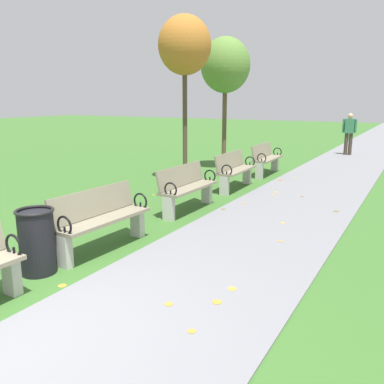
{
  "coord_description": "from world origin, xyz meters",
  "views": [
    {
      "loc": [
        3.45,
        -2.09,
        2.17
      ],
      "look_at": [
        -0.05,
        4.07,
        0.55
      ],
      "focal_mm": 38.02,
      "sensor_mm": 36.0,
      "label": 1
    }
  ],
  "objects_px": {
    "tree_2": "(225,66)",
    "pedestrian_walking": "(349,132)",
    "tree_1": "(185,46)",
    "park_bench_3": "(187,187)",
    "park_bench_2": "(101,218)",
    "park_bench_5": "(266,158)",
    "trash_bin": "(37,241)",
    "park_bench_4": "(235,170)"
  },
  "relations": [
    {
      "from": "park_bench_3",
      "to": "pedestrian_walking",
      "type": "height_order",
      "value": "pedestrian_walking"
    },
    {
      "from": "park_bench_4",
      "to": "tree_2",
      "type": "height_order",
      "value": "tree_2"
    },
    {
      "from": "pedestrian_walking",
      "to": "trash_bin",
      "type": "height_order",
      "value": "pedestrian_walking"
    },
    {
      "from": "tree_1",
      "to": "pedestrian_walking",
      "type": "height_order",
      "value": "tree_1"
    },
    {
      "from": "park_bench_2",
      "to": "tree_1",
      "type": "relative_size",
      "value": 0.38
    },
    {
      "from": "park_bench_2",
      "to": "park_bench_4",
      "type": "xyz_separation_m",
      "value": [
        -0.0,
        4.8,
        0.0
      ]
    },
    {
      "from": "park_bench_4",
      "to": "tree_1",
      "type": "xyz_separation_m",
      "value": [
        -1.54,
        0.21,
        2.98
      ]
    },
    {
      "from": "park_bench_4",
      "to": "park_bench_2",
      "type": "bearing_deg",
      "value": -90.0
    },
    {
      "from": "tree_2",
      "to": "park_bench_3",
      "type": "bearing_deg",
      "value": -72.83
    },
    {
      "from": "tree_2",
      "to": "park_bench_4",
      "type": "bearing_deg",
      "value": -59.71
    },
    {
      "from": "tree_1",
      "to": "tree_2",
      "type": "height_order",
      "value": "tree_1"
    },
    {
      "from": "park_bench_2",
      "to": "park_bench_4",
      "type": "bearing_deg",
      "value": 90.0
    },
    {
      "from": "park_bench_5",
      "to": "tree_2",
      "type": "xyz_separation_m",
      "value": [
        -1.53,
        0.34,
        2.67
      ]
    },
    {
      "from": "trash_bin",
      "to": "park_bench_3",
      "type": "bearing_deg",
      "value": 87.59
    },
    {
      "from": "park_bench_3",
      "to": "pedestrian_walking",
      "type": "relative_size",
      "value": 0.99
    },
    {
      "from": "park_bench_2",
      "to": "park_bench_5",
      "type": "distance_m",
      "value": 7.07
    },
    {
      "from": "park_bench_3",
      "to": "tree_1",
      "type": "xyz_separation_m",
      "value": [
        -1.54,
        2.54,
        2.98
      ]
    },
    {
      "from": "park_bench_5",
      "to": "tree_1",
      "type": "xyz_separation_m",
      "value": [
        -1.54,
        -2.06,
        2.98
      ]
    },
    {
      "from": "tree_2",
      "to": "pedestrian_walking",
      "type": "bearing_deg",
      "value": 61.36
    },
    {
      "from": "park_bench_4",
      "to": "tree_1",
      "type": "distance_m",
      "value": 3.36
    },
    {
      "from": "tree_1",
      "to": "park_bench_5",
      "type": "bearing_deg",
      "value": 53.21
    },
    {
      "from": "park_bench_2",
      "to": "park_bench_3",
      "type": "relative_size",
      "value": 1.01
    },
    {
      "from": "park_bench_2",
      "to": "park_bench_5",
      "type": "height_order",
      "value": "same"
    },
    {
      "from": "park_bench_5",
      "to": "tree_2",
      "type": "distance_m",
      "value": 3.1
    },
    {
      "from": "tree_2",
      "to": "trash_bin",
      "type": "distance_m",
      "value": 8.98
    },
    {
      "from": "park_bench_4",
      "to": "park_bench_5",
      "type": "distance_m",
      "value": 2.27
    },
    {
      "from": "park_bench_3",
      "to": "trash_bin",
      "type": "xyz_separation_m",
      "value": [
        -0.15,
        -3.5,
        -0.06
      ]
    },
    {
      "from": "park_bench_4",
      "to": "tree_2",
      "type": "distance_m",
      "value": 4.04
    },
    {
      "from": "park_bench_3",
      "to": "park_bench_4",
      "type": "relative_size",
      "value": 0.99
    },
    {
      "from": "park_bench_2",
      "to": "pedestrian_walking",
      "type": "height_order",
      "value": "pedestrian_walking"
    },
    {
      "from": "park_bench_2",
      "to": "tree_2",
      "type": "relative_size",
      "value": 0.4
    },
    {
      "from": "park_bench_5",
      "to": "pedestrian_walking",
      "type": "distance_m",
      "value": 5.85
    },
    {
      "from": "park_bench_5",
      "to": "pedestrian_walking",
      "type": "height_order",
      "value": "pedestrian_walking"
    },
    {
      "from": "park_bench_3",
      "to": "pedestrian_walking",
      "type": "bearing_deg",
      "value": 82.34
    },
    {
      "from": "park_bench_5",
      "to": "pedestrian_walking",
      "type": "bearing_deg",
      "value": 76.3
    },
    {
      "from": "park_bench_2",
      "to": "park_bench_3",
      "type": "bearing_deg",
      "value": 90.0
    },
    {
      "from": "park_bench_5",
      "to": "trash_bin",
      "type": "distance_m",
      "value": 8.1
    },
    {
      "from": "trash_bin",
      "to": "tree_1",
      "type": "bearing_deg",
      "value": 103.0
    },
    {
      "from": "park_bench_3",
      "to": "park_bench_5",
      "type": "distance_m",
      "value": 4.6
    },
    {
      "from": "trash_bin",
      "to": "pedestrian_walking",
      "type": "bearing_deg",
      "value": 83.66
    },
    {
      "from": "tree_2",
      "to": "pedestrian_walking",
      "type": "xyz_separation_m",
      "value": [
        2.91,
        5.33,
        -2.23
      ]
    },
    {
      "from": "park_bench_3",
      "to": "tree_1",
      "type": "bearing_deg",
      "value": 121.23
    }
  ]
}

